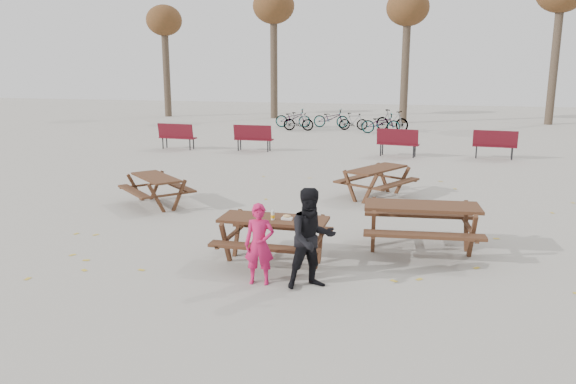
% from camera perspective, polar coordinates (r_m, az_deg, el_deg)
% --- Properties ---
extents(ground, '(80.00, 80.00, 0.00)m').
position_cam_1_polar(ground, '(9.63, -1.45, -7.10)').
color(ground, gray).
rests_on(ground, ground).
extents(main_picnic_table, '(1.80, 1.45, 0.78)m').
position_cam_1_polar(main_picnic_table, '(9.45, -1.47, -3.75)').
color(main_picnic_table, '#3A2415').
rests_on(main_picnic_table, ground).
extents(food_tray, '(0.18, 0.11, 0.03)m').
position_cam_1_polar(food_tray, '(9.29, -0.11, -2.71)').
color(food_tray, white).
rests_on(food_tray, main_picnic_table).
extents(bread_roll, '(0.14, 0.06, 0.05)m').
position_cam_1_polar(bread_roll, '(9.28, -0.11, -2.46)').
color(bread_roll, tan).
rests_on(bread_roll, food_tray).
extents(soda_bottle, '(0.07, 0.07, 0.17)m').
position_cam_1_polar(soda_bottle, '(9.26, -1.56, -2.41)').
color(soda_bottle, silver).
rests_on(soda_bottle, main_picnic_table).
extents(child, '(0.50, 0.36, 1.25)m').
position_cam_1_polar(child, '(8.53, -2.92, -5.32)').
color(child, '#BF174F').
rests_on(child, ground).
extents(adult, '(0.94, 0.88, 1.53)m').
position_cam_1_polar(adult, '(8.33, 2.42, -4.75)').
color(adult, black).
rests_on(adult, ground).
extents(picnic_table_east, '(2.15, 1.80, 0.86)m').
position_cam_1_polar(picnic_table_east, '(10.30, 13.32, -3.59)').
color(picnic_table_east, '#3A2415').
rests_on(picnic_table_east, ground).
extents(picnic_table_north, '(2.11, 2.08, 0.71)m').
position_cam_1_polar(picnic_table_north, '(13.67, -13.20, 0.11)').
color(picnic_table_north, '#3A2415').
rests_on(picnic_table_north, ground).
extents(picnic_table_far, '(2.09, 2.23, 0.76)m').
position_cam_1_polar(picnic_table_far, '(14.28, 9.00, 0.93)').
color(picnic_table_far, '#3A2415').
rests_on(picnic_table_far, ground).
extents(park_bench_row, '(13.54, 1.18, 1.03)m').
position_cam_1_polar(park_bench_row, '(21.23, 3.85, 5.30)').
color(park_bench_row, maroon).
rests_on(park_bench_row, ground).
extents(bicycle_row, '(7.17, 2.80, 1.08)m').
position_cam_1_polar(bicycle_row, '(29.22, 5.44, 7.28)').
color(bicycle_row, black).
rests_on(bicycle_row, ground).
extents(tree_row, '(32.17, 3.52, 8.26)m').
position_cam_1_polar(tree_row, '(34.04, 11.92, 17.45)').
color(tree_row, '#382B21').
rests_on(tree_row, ground).
extents(fallen_leaves, '(11.00, 11.00, 0.01)m').
position_cam_1_polar(fallen_leaves, '(11.85, 4.11, -3.27)').
color(fallen_leaves, gold).
rests_on(fallen_leaves, ground).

